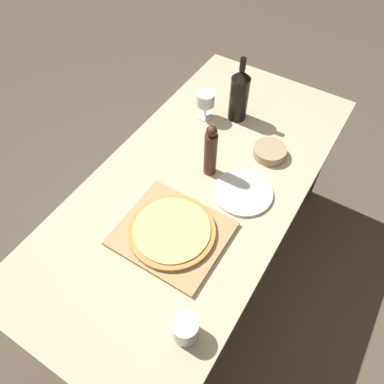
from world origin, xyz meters
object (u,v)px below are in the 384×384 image
Objects in this scene: wine_bottle at (239,94)px; small_bowl at (270,152)px; pepper_mill at (211,151)px; wine_glass at (206,100)px; pizza at (172,231)px.

wine_bottle is 0.31m from small_bowl.
pepper_mill is 1.86× the size of wine_glass.
wine_bottle is at bearing 148.25° from small_bowl.
wine_glass reaches higher than pizza.
pizza is at bearing -83.46° from pepper_mill.
pepper_mill is at bearing -80.23° from wine_bottle.
pepper_mill is at bearing -56.17° from wine_glass.
wine_bottle is 2.20× the size of small_bowl.
wine_bottle is at bearing 98.21° from pizza.
wine_glass is at bearing 110.20° from pizza.
pepper_mill is 1.76× the size of small_bowl.
pizza is at bearing -81.79° from wine_bottle.
pepper_mill is (0.07, -0.38, -0.01)m from wine_bottle.
pizza is 2.39× the size of wine_glass.
pizza is 0.60m from small_bowl.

